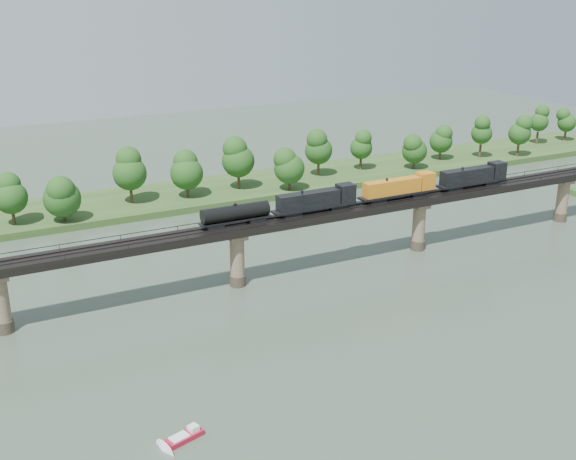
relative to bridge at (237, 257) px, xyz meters
name	(u,v)px	position (x,y,z in m)	size (l,w,h in m)	color
ground	(318,359)	(0.00, -30.00, -5.46)	(400.00, 400.00, 0.00)	#344335
far_bank	(150,201)	(0.00, 55.00, -4.66)	(300.00, 24.00, 1.60)	#29471C
bridge	(237,257)	(0.00, 0.00, 0.00)	(236.00, 30.00, 11.50)	#473A2D
bridge_superstructure	(236,224)	(0.00, 0.00, 6.33)	(220.00, 4.90, 0.75)	black
far_treeline	(119,177)	(-8.21, 50.52, 3.37)	(289.06, 17.54, 13.60)	#382619
freight_train	(372,193)	(28.27, 0.00, 8.28)	(67.99, 2.65, 4.68)	black
motorboat	(185,436)	(-23.83, -39.47, -5.00)	(5.11, 3.04, 1.35)	#A81328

